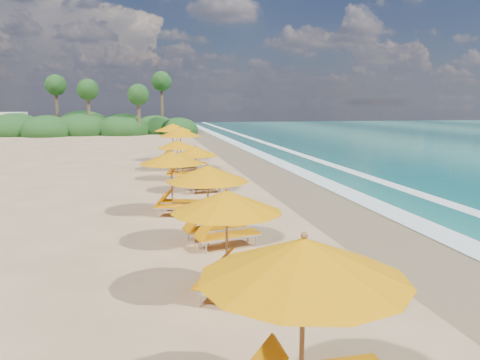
% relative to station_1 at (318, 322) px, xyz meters
% --- Properties ---
extents(ground, '(160.00, 160.00, 0.00)m').
position_rel_station_1_xyz_m(ground, '(1.46, 11.98, -1.44)').
color(ground, tan).
rests_on(ground, ground).
extents(wet_sand, '(4.00, 160.00, 0.01)m').
position_rel_station_1_xyz_m(wet_sand, '(5.46, 11.98, -1.44)').
color(wet_sand, olive).
rests_on(wet_sand, ground).
extents(surf_foam, '(4.00, 160.00, 0.01)m').
position_rel_station_1_xyz_m(surf_foam, '(8.16, 11.98, -1.42)').
color(surf_foam, white).
rests_on(surf_foam, ground).
extents(station_1, '(2.81, 2.60, 2.57)m').
position_rel_station_1_xyz_m(station_1, '(0.00, 0.00, 0.00)').
color(station_1, olive).
rests_on(station_1, ground).
extents(station_2, '(3.14, 3.14, 2.34)m').
position_rel_station_1_xyz_m(station_2, '(-0.21, 4.21, -0.13)').
color(station_2, olive).
rests_on(station_2, ground).
extents(station_3, '(2.97, 2.87, 2.39)m').
position_rel_station_1_xyz_m(station_3, '(-0.10, 8.01, -0.10)').
color(station_3, olive).
rests_on(station_3, ground).
extents(station_4, '(3.00, 2.92, 2.37)m').
position_rel_station_1_xyz_m(station_4, '(-0.87, 12.11, -0.11)').
color(station_4, olive).
rests_on(station_4, ground).
extents(station_5, '(2.56, 2.44, 2.14)m').
position_rel_station_1_xyz_m(station_5, '(0.42, 16.26, -0.24)').
color(station_5, olive).
rests_on(station_5, ground).
extents(station_6, '(2.76, 2.70, 2.15)m').
position_rel_station_1_xyz_m(station_6, '(-0.15, 19.81, -0.24)').
color(station_6, olive).
rests_on(station_6, ground).
extents(station_7, '(3.37, 3.32, 2.62)m').
position_rel_station_1_xyz_m(station_7, '(0.32, 23.47, 0.03)').
color(station_7, olive).
rests_on(station_7, ground).
extents(station_8, '(2.95, 2.74, 2.67)m').
position_rel_station_1_xyz_m(station_8, '(0.18, 28.24, 0.05)').
color(station_8, olive).
rests_on(station_8, ground).
extents(treeline, '(25.80, 8.80, 9.74)m').
position_rel_station_1_xyz_m(treeline, '(-8.48, 57.49, -0.45)').
color(treeline, '#163D14').
rests_on(treeline, ground).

